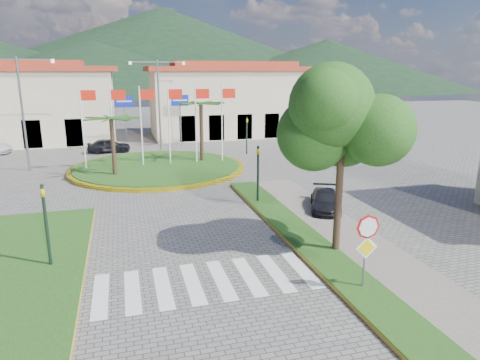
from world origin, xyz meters
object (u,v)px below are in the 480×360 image
object	(u,v)px
stop_sign	(367,240)
deciduous_tree	(343,123)
car_dark_b	(194,135)
car_side_right	(326,201)
roundabout_island	(158,167)
car_dark_a	(109,145)

from	to	relation	value
stop_sign	deciduous_tree	size ratio (longest dim) A/B	0.39
car_dark_b	car_side_right	bearing A→B (deg)	-166.61
roundabout_island	car_dark_a	distance (m)	8.77
stop_sign	car_dark_a	distance (m)	29.31
car_side_right	car_dark_a	bearing A→B (deg)	142.59
deciduous_tree	car_side_right	xyz separation A→B (m)	(2.00, 4.91, -4.65)
roundabout_island	deciduous_tree	world-z (taller)	deciduous_tree
deciduous_tree	roundabout_island	bearing A→B (deg)	107.91
roundabout_island	deciduous_tree	xyz separation A→B (m)	(5.50, -17.00, 5.00)
car_dark_b	car_side_right	world-z (taller)	car_dark_b
car_dark_a	roundabout_island	bearing A→B (deg)	-157.86
deciduous_tree	car_side_right	distance (m)	7.06
roundabout_island	car_side_right	world-z (taller)	roundabout_island
stop_sign	car_dark_a	world-z (taller)	stop_sign
stop_sign	car_side_right	size ratio (longest dim) A/B	0.73
stop_sign	deciduous_tree	bearing A→B (deg)	78.82
stop_sign	car_dark_b	size ratio (longest dim) A/B	0.78
deciduous_tree	car_dark_b	bearing A→B (deg)	91.18
car_side_right	stop_sign	bearing A→B (deg)	-84.38
deciduous_tree	car_side_right	world-z (taller)	deciduous_tree
stop_sign	car_dark_b	bearing A→B (deg)	90.02
deciduous_tree	stop_sign	bearing A→B (deg)	-101.18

